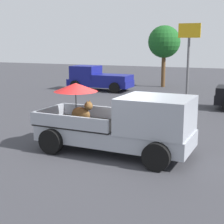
{
  "coord_description": "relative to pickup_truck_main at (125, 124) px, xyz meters",
  "views": [
    {
      "loc": [
        4.14,
        -9.67,
        3.47
      ],
      "look_at": [
        -0.5,
        0.99,
        1.1
      ],
      "focal_mm": 54.29,
      "sensor_mm": 36.0,
      "label": 1
    }
  ],
  "objects": [
    {
      "name": "ground_plane",
      "position": [
        -0.4,
        0.02,
        -0.98
      ],
      "size": [
        80.0,
        80.0,
        0.0
      ],
      "primitive_type": "plane",
      "color": "#38383D"
    },
    {
      "name": "pickup_truck_main",
      "position": [
        0.0,
        0.0,
        0.0
      ],
      "size": [
        5.1,
        2.37,
        2.19
      ],
      "rotation": [
        0.0,
        0.0,
        -0.03
      ],
      "color": "black",
      "rests_on": "ground"
    },
    {
      "name": "pickup_truck_red",
      "position": [
        -7.35,
        13.13,
        -0.11
      ],
      "size": [
        4.82,
        2.21,
        1.8
      ],
      "rotation": [
        0.0,
        0.0,
        3.13
      ],
      "color": "black",
      "rests_on": "ground"
    },
    {
      "name": "motel_sign",
      "position": [
        -0.54,
        12.5,
        2.35
      ],
      "size": [
        1.4,
        0.16,
        4.71
      ],
      "color": "#59595B",
      "rests_on": "ground"
    },
    {
      "name": "tree_by_lot",
      "position": [
        -3.36,
        17.0,
        2.56
      ],
      "size": [
        2.54,
        2.54,
        4.85
      ],
      "color": "brown",
      "rests_on": "ground"
    }
  ]
}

